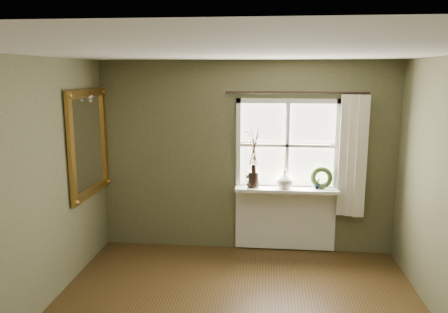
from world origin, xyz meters
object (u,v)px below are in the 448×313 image
at_px(cream_vase, 285,179).
at_px(gilt_mirror, 89,143).
at_px(wreath, 321,180).
at_px(dark_jug, 254,180).

xyz_separation_m(cream_vase, gilt_mirror, (-2.49, -0.42, 0.52)).
bearing_deg(gilt_mirror, wreath, 8.85).
height_order(dark_jug, wreath, wreath).
height_order(cream_vase, wreath, wreath).
bearing_deg(cream_vase, gilt_mirror, -170.35).
relative_size(dark_jug, wreath, 0.73).
relative_size(cream_vase, gilt_mirror, 0.18).
relative_size(dark_jug, cream_vase, 0.87).
bearing_deg(cream_vase, dark_jug, 180.00).
bearing_deg(wreath, dark_jug, 176.71).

